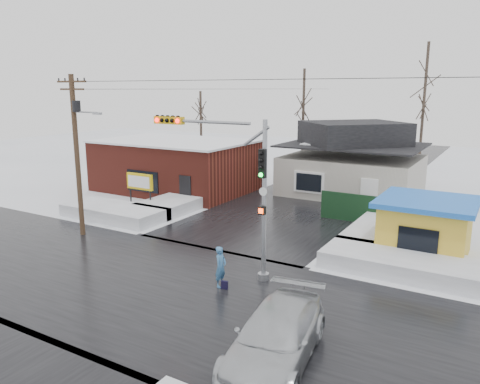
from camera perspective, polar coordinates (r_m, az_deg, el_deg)
The scene contains 20 objects.
ground at distance 20.82m, azimuth -11.11°, elevation -11.04°, with size 120.00×120.00×0.00m, color white.
road_ns at distance 20.81m, azimuth -11.12°, elevation -11.02°, with size 10.00×120.00×0.02m, color black.
road_ew at distance 20.81m, azimuth -11.12°, elevation -11.02°, with size 120.00×10.00×0.02m, color black.
snowbank_nw at distance 31.41m, azimuth -15.06°, elevation -2.38°, with size 7.00×3.00×0.80m, color white.
snowbank_ne at distance 22.87m, azimuth 18.99°, elevation -8.24°, with size 7.00×3.00×0.80m, color white.
snowbank_nside_w at distance 33.76m, azimuth -6.63°, elevation -1.01°, with size 3.00×8.00×0.80m, color white.
snowbank_nside_e at distance 27.91m, azimuth 17.08°, elevation -4.37°, with size 3.00×8.00×0.80m, color white.
traffic_signal at distance 20.38m, azimuth -0.95°, elevation 2.06°, with size 6.05×0.68×7.00m.
utility_pole at distance 27.45m, azimuth -19.23°, elevation 5.28°, with size 3.15×0.44×9.00m.
brick_building at distance 38.93m, azimuth -7.87°, elevation 3.28°, with size 12.20×8.20×4.12m.
marquee_sign at distance 32.81m, azimuth -12.13°, elevation 1.12°, with size 2.20×0.21×2.55m.
house at distance 38.15m, azimuth 13.56°, elevation 3.68°, with size 10.40×8.40×5.76m.
kiosk at distance 25.29m, azimuth 21.66°, elevation -3.93°, with size 4.60×4.60×2.88m.
fence at distance 29.77m, azimuth 17.12°, elevation -2.33°, with size 8.00×0.12×1.80m, color black.
tree_far_left at distance 43.54m, azimuth 7.80°, elevation 12.01°, with size 3.00×3.00×10.00m.
tree_far_mid at distance 42.72m, azimuth 21.77°, elevation 13.39°, with size 3.00×3.00×12.00m.
tree_far_west at distance 46.69m, azimuth -4.82°, elevation 10.15°, with size 3.00×3.00×8.00m.
pedestrian at distance 19.95m, azimuth -2.37°, elevation -9.13°, with size 0.64×0.42×1.76m, color teal.
car at distance 15.00m, azimuth 4.38°, elevation -17.18°, with size 2.28×5.61×1.63m, color silver.
shopping_bag at distance 19.96m, azimuth -1.90°, elevation -11.31°, with size 0.28×0.12×0.35m, color black.
Camera 1 is at (12.87, -14.14, 8.23)m, focal length 35.00 mm.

